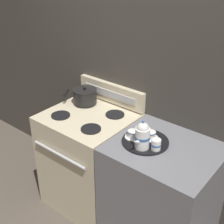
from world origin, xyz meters
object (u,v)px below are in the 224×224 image
object	(u,v)px
teapot	(142,136)
teacup_right	(151,135)
stove	(90,160)
saucepan	(85,96)
serving_tray	(145,141)
creamer_jug	(156,144)
teacup_left	(133,134)

from	to	relation	value
teapot	teacup_right	world-z (taller)	teapot
stove	saucepan	world-z (taller)	saucepan
serving_tray	teacup_right	size ratio (longest dim) A/B	2.93
teapot	creamer_jug	distance (m)	0.11
creamer_jug	teapot	bearing A→B (deg)	-153.82
serving_tray	creamer_jug	size ratio (longest dim) A/B	4.32
stove	teapot	xyz separation A→B (m)	(0.61, -0.12, 0.56)
saucepan	creamer_jug	bearing A→B (deg)	-14.16
teapot	saucepan	bearing A→B (deg)	161.51
stove	teacup_right	distance (m)	0.77
saucepan	teacup_left	bearing A→B (deg)	-16.61
serving_tray	teacup_left	bearing A→B (deg)	-167.60
teacup_left	stove	bearing A→B (deg)	174.06
serving_tray	teacup_right	world-z (taller)	teacup_right
teapot	teacup_left	xyz separation A→B (m)	(-0.12, 0.06, -0.07)
teapot	teacup_right	distance (m)	0.15
stove	serving_tray	bearing A→B (deg)	-2.93
teacup_right	saucepan	bearing A→B (deg)	170.66
saucepan	teapot	size ratio (longest dim) A/B	1.36
saucepan	teapot	xyz separation A→B (m)	(0.78, -0.26, 0.03)
teacup_left	creamer_jug	distance (m)	0.21
stove	teapot	world-z (taller)	teapot
teapot	creamer_jug	xyz separation A→B (m)	(0.09, 0.04, -0.06)
saucepan	serving_tray	distance (m)	0.78
creamer_jug	stove	bearing A→B (deg)	174.01
stove	serving_tray	distance (m)	0.74
teapot	creamer_jug	bearing A→B (deg)	26.18
stove	teacup_right	bearing A→B (deg)	1.93
stove	teacup_left	bearing A→B (deg)	-5.94
stove	saucepan	bearing A→B (deg)	139.35
saucepan	teacup_left	world-z (taller)	saucepan
stove	creamer_jug	bearing A→B (deg)	-5.99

